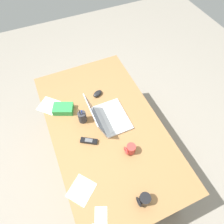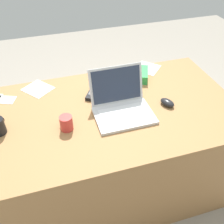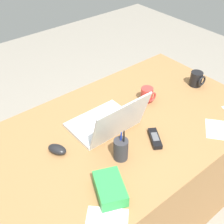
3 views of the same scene
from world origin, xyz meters
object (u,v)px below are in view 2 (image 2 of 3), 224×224
at_px(computer_mouse, 167,103).
at_px(cordless_phone, 92,94).
at_px(pen_holder, 123,85).
at_px(laptop, 122,105).
at_px(coffee_mug_white, 66,122).
at_px(snack_bag, 140,74).

distance_m(computer_mouse, cordless_phone, 0.49).
bearing_deg(pen_holder, computer_mouse, -45.64).
bearing_deg(pen_holder, cordless_phone, 174.50).
bearing_deg(cordless_phone, pen_holder, -5.50).
bearing_deg(cordless_phone, laptop, -58.68).
bearing_deg(cordless_phone, computer_mouse, -29.42).
distance_m(laptop, coffee_mug_white, 0.34).
bearing_deg(computer_mouse, pen_holder, 109.38).
xyz_separation_m(laptop, computer_mouse, (0.29, -0.02, -0.03)).
bearing_deg(coffee_mug_white, snack_bag, 32.51).
relative_size(laptop, snack_bag, 1.99).
relative_size(laptop, computer_mouse, 3.49).
height_order(coffee_mug_white, snack_bag, coffee_mug_white).
xyz_separation_m(laptop, coffee_mug_white, (-0.34, -0.05, -0.00)).
xyz_separation_m(computer_mouse, snack_bag, (-0.05, 0.35, 0.01)).
xyz_separation_m(pen_holder, snack_bag, (0.17, 0.13, -0.03)).
distance_m(laptop, cordless_phone, 0.26).
xyz_separation_m(coffee_mug_white, snack_bag, (0.59, 0.37, -0.01)).
distance_m(cordless_phone, pen_holder, 0.22).
relative_size(pen_holder, snack_bag, 1.03).
bearing_deg(pen_holder, coffee_mug_white, -149.36).
xyz_separation_m(laptop, cordless_phone, (-0.13, 0.22, -0.04)).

